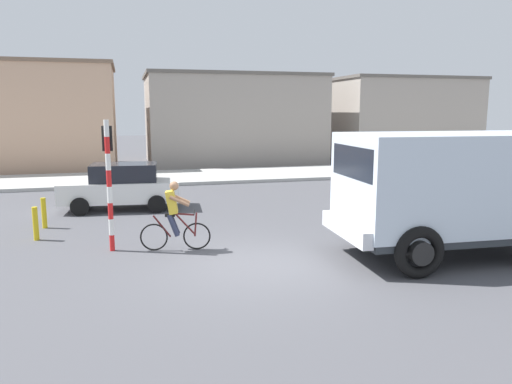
# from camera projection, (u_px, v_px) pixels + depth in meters

# --- Properties ---
(ground_plane) EXTENTS (120.00, 120.00, 0.00)m
(ground_plane) POSITION_uv_depth(u_px,v_px,m) (247.00, 264.00, 10.92)
(ground_plane) COLOR #4C4C51
(sidewalk_far) EXTENTS (80.00, 5.00, 0.16)m
(sidewalk_far) POSITION_uv_depth(u_px,v_px,m) (179.00, 177.00, 24.66)
(sidewalk_far) COLOR #ADADA8
(sidewalk_far) RESTS_ON ground
(truck_foreground) EXTENTS (5.53, 3.04, 2.90)m
(truck_foreground) POSITION_uv_depth(u_px,v_px,m) (454.00, 186.00, 11.27)
(truck_foreground) COLOR silver
(truck_foreground) RESTS_ON ground
(cyclist) EXTENTS (1.71, 0.55, 1.72)m
(cyclist) POSITION_uv_depth(u_px,v_px,m) (174.00, 216.00, 11.87)
(cyclist) COLOR black
(cyclist) RESTS_ON ground
(traffic_light_pole) EXTENTS (0.24, 0.43, 3.20)m
(traffic_light_pole) POSITION_uv_depth(u_px,v_px,m) (108.00, 167.00, 11.69)
(traffic_light_pole) COLOR red
(traffic_light_pole) RESTS_ON ground
(car_red_near) EXTENTS (4.13, 2.13, 1.60)m
(car_red_near) POSITION_uv_depth(u_px,v_px,m) (122.00, 186.00, 16.88)
(car_red_near) COLOR white
(car_red_near) RESTS_ON ground
(bollard_near) EXTENTS (0.14, 0.14, 0.90)m
(bollard_near) POSITION_uv_depth(u_px,v_px,m) (36.00, 224.00, 12.85)
(bollard_near) COLOR gold
(bollard_near) RESTS_ON ground
(bollard_far) EXTENTS (0.14, 0.14, 0.90)m
(bollard_far) POSITION_uv_depth(u_px,v_px,m) (44.00, 213.00, 14.18)
(bollard_far) COLOR gold
(bollard_far) RESTS_ON ground
(building_corner_left) EXTENTS (12.18, 6.79, 6.12)m
(building_corner_left) POSITION_uv_depth(u_px,v_px,m) (7.00, 117.00, 27.99)
(building_corner_left) COLOR tan
(building_corner_left) RESTS_ON ground
(building_mid_block) EXTENTS (11.39, 7.54, 5.75)m
(building_mid_block) POSITION_uv_depth(u_px,v_px,m) (232.00, 119.00, 32.58)
(building_mid_block) COLOR #9E9389
(building_mid_block) RESTS_ON ground
(building_corner_right) EXTENTS (9.86, 6.91, 5.73)m
(building_corner_right) POSITION_uv_depth(u_px,v_px,m) (398.00, 118.00, 35.42)
(building_corner_right) COLOR #9E9389
(building_corner_right) RESTS_ON ground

